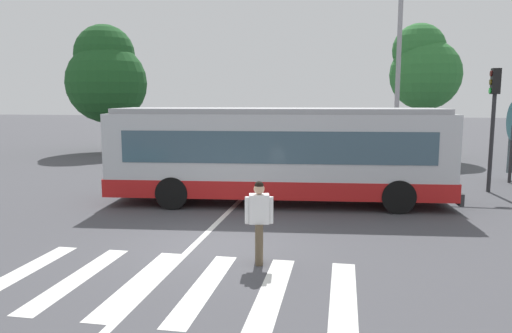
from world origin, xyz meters
TOP-DOWN VIEW (x-y plane):
  - ground_plane at (0.00, 0.00)m, footprint 160.00×160.00m
  - city_transit_bus at (0.93, 4.72)m, footprint 11.01×3.59m
  - pedestrian_crossing_street at (1.34, -1.14)m, footprint 0.57×0.38m
  - parked_car_black at (-7.27, 15.43)m, footprint 1.96×4.54m
  - parked_car_charcoal at (-4.71, 15.02)m, footprint 1.89×4.51m
  - parked_car_blue at (-1.97, 14.95)m, footprint 1.90×4.51m
  - parked_car_champagne at (0.73, 15.12)m, footprint 2.10×4.61m
  - parked_car_silver at (3.37, 14.99)m, footprint 1.98×4.56m
  - traffic_light_far_corner at (8.20, 7.93)m, footprint 0.33×0.32m
  - twin_arm_street_lamp at (5.21, 11.27)m, footprint 4.69×0.32m
  - background_tree_left at (-11.72, 17.93)m, footprint 4.97×4.97m
  - background_tree_right at (7.29, 18.25)m, footprint 3.93×3.93m
  - crosswalk_painted_stripes at (-0.04, -2.57)m, footprint 6.63×3.39m
  - lane_center_line at (-0.35, 2.00)m, footprint 0.16×24.00m

SIDE VIEW (x-z plane):
  - ground_plane at x=0.00m, z-range 0.00..0.00m
  - lane_center_line at x=-0.35m, z-range 0.00..0.01m
  - crosswalk_painted_stripes at x=-0.04m, z-range 0.00..0.01m
  - parked_car_black at x=-7.27m, z-range 0.09..1.44m
  - parked_car_charcoal at x=-4.71m, z-range 0.09..1.44m
  - parked_car_blue at x=-1.97m, z-range 0.09..1.44m
  - parked_car_champagne at x=0.73m, z-range 0.09..1.44m
  - parked_car_silver at x=3.37m, z-range 0.09..1.44m
  - pedestrian_crossing_street at x=1.34m, z-range 0.11..1.83m
  - city_transit_bus at x=0.93m, z-range 0.06..3.12m
  - traffic_light_far_corner at x=8.20m, z-range 0.77..5.19m
  - background_tree_left at x=-11.72m, z-range 0.87..8.79m
  - background_tree_right at x=7.29m, z-range 1.31..8.84m
  - twin_arm_street_lamp at x=5.21m, z-range 1.02..9.14m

